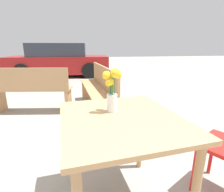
{
  "coord_description": "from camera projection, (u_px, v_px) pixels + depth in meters",
  "views": [
    {
      "loc": [
        -0.26,
        -1.06,
        1.2
      ],
      "look_at": [
        -0.04,
        0.11,
        0.86
      ],
      "focal_mm": 28.0,
      "sensor_mm": 36.0,
      "label": 1
    }
  ],
  "objects": [
    {
      "name": "bench_middle",
      "position": [
        31.0,
        89.0,
        3.18
      ],
      "size": [
        1.44,
        0.58,
        0.85
      ],
      "color": "tan",
      "rests_on": "ground_plane"
    },
    {
      "name": "parked_car",
      "position": [
        59.0,
        61.0,
        7.34
      ],
      "size": [
        4.1,
        2.05,
        1.33
      ],
      "color": "maroon",
      "rests_on": "ground_plane"
    },
    {
      "name": "flower_vase",
      "position": [
        112.0,
        91.0,
        1.23
      ],
      "size": [
        0.13,
        0.12,
        0.32
      ],
      "color": "silver",
      "rests_on": "table_front"
    },
    {
      "name": "table_front",
      "position": [
        121.0,
        132.0,
        1.21
      ],
      "size": [
        0.86,
        0.94,
        0.74
      ],
      "color": "tan",
      "rests_on": "ground_plane"
    },
    {
      "name": "bench_near",
      "position": [
        99.0,
        86.0,
        3.29
      ],
      "size": [
        0.51,
        1.95,
        0.85
      ],
      "color": "tan",
      "rests_on": "ground_plane"
    }
  ]
}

